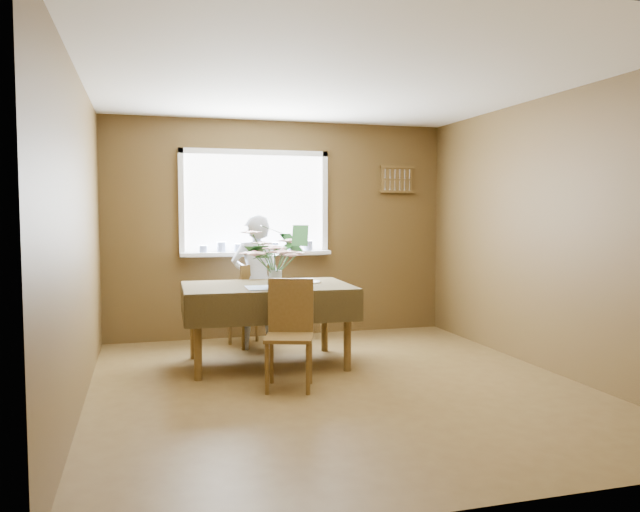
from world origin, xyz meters
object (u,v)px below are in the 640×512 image
object	(u,v)px
chair_far	(253,301)
flower_bouquet	(275,249)
dining_table	(267,294)
chair_near	(290,328)
seated_woman	(256,282)

from	to	relation	value
chair_far	flower_bouquet	size ratio (longest dim) A/B	1.43
dining_table	chair_near	world-z (taller)	chair_near
dining_table	flower_bouquet	size ratio (longest dim) A/B	2.57
seated_woman	flower_bouquet	bearing A→B (deg)	93.20
chair_far	chair_near	size ratio (longest dim) A/B	1.01
flower_bouquet	seated_woman	bearing A→B (deg)	91.24
chair_far	seated_woman	distance (m)	0.23
chair_near	flower_bouquet	distance (m)	0.87
dining_table	chair_near	size ratio (longest dim) A/B	1.80
chair_far	flower_bouquet	world-z (taller)	flower_bouquet
chair_far	chair_near	bearing A→B (deg)	74.46
dining_table	chair_near	distance (m)	0.81
chair_far	chair_near	world-z (taller)	chair_far
chair_far	flower_bouquet	bearing A→B (deg)	75.57
seated_woman	chair_near	bearing A→B (deg)	92.48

